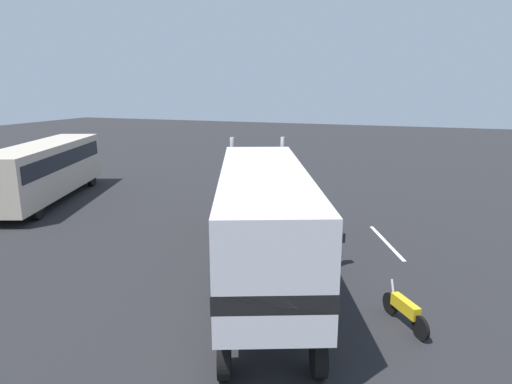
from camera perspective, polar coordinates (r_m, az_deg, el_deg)
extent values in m
plane|color=#232326|center=(21.53, -0.61, -4.58)|extent=(120.00, 120.00, 0.00)
cube|color=silver|center=(17.28, 6.22, -9.30)|extent=(4.10, 1.90, 0.01)
cube|color=silver|center=(20.39, 16.33, -6.18)|extent=(4.14, 1.79, 0.01)
cube|color=#B21919|center=(21.98, -0.02, 0.40)|extent=(2.58, 2.98, 1.20)
cube|color=#B21919|center=(20.31, 0.12, 0.76)|extent=(2.21, 2.84, 2.20)
cube|color=silver|center=(22.90, -0.09, 0.93)|extent=(0.83, 1.99, 1.08)
cube|color=black|center=(21.97, -0.02, 0.55)|extent=(2.60, 3.02, 0.36)
cylinder|color=silver|center=(19.64, -3.04, 2.09)|extent=(0.18, 0.18, 3.40)
cylinder|color=silver|center=(19.71, 3.37, 2.12)|extent=(0.18, 0.18, 3.40)
cube|color=silver|center=(14.03, 0.95, -2.77)|extent=(10.73, 6.22, 2.80)
cube|color=black|center=(14.15, 0.94, -4.40)|extent=(10.74, 6.25, 0.44)
cylinder|color=silver|center=(21.03, -3.47, -2.34)|extent=(1.44, 1.07, 0.64)
cylinder|color=black|center=(22.55, -2.84, -2.29)|extent=(1.13, 0.68, 1.10)
cylinder|color=black|center=(22.62, 2.75, -2.25)|extent=(1.13, 0.68, 1.10)
cylinder|color=black|center=(20.35, -2.96, -4.05)|extent=(1.13, 0.68, 1.10)
cylinder|color=black|center=(20.42, 3.24, -3.99)|extent=(1.13, 0.68, 1.10)
cylinder|color=black|center=(15.70, -3.32, -9.50)|extent=(1.13, 0.68, 1.10)
cylinder|color=black|center=(15.79, 4.79, -9.39)|extent=(1.13, 0.68, 1.10)
cylinder|color=black|center=(11.06, -4.08, -20.17)|extent=(1.13, 0.68, 1.10)
cylinder|color=black|center=(11.19, 7.97, -19.85)|extent=(1.13, 0.68, 1.10)
cylinder|color=#2D3347|center=(17.17, 10.35, -8.15)|extent=(0.18, 0.18, 0.82)
cylinder|color=#2D3347|center=(17.29, 10.13, -7.98)|extent=(0.18, 0.18, 0.82)
cylinder|color=#A5728C|center=(16.99, 10.34, -5.87)|extent=(0.34, 0.34, 0.58)
sphere|color=tan|center=(16.86, 10.40, -4.57)|extent=(0.23, 0.23, 0.23)
cube|color=black|center=(17.06, 10.95, -5.71)|extent=(0.30, 0.28, 0.36)
cube|color=#BFB29E|center=(28.72, -25.39, 2.71)|extent=(11.21, 6.12, 2.90)
cube|color=black|center=(28.63, -25.50, 3.84)|extent=(10.61, 5.93, 0.90)
cylinder|color=black|center=(33.11, -23.98, 1.56)|extent=(1.04, 0.60, 1.00)
cylinder|color=black|center=(32.27, -20.31, 1.60)|extent=(1.04, 0.60, 1.00)
cylinder|color=black|center=(25.28, -26.21, -2.07)|extent=(1.04, 0.60, 1.00)
cylinder|color=black|center=(14.28, 16.80, -13.51)|extent=(0.59, 0.47, 0.66)
cylinder|color=black|center=(13.25, 20.34, -16.03)|extent=(0.59, 0.47, 0.66)
cube|color=gold|center=(13.63, 18.58, -13.69)|extent=(1.03, 0.84, 0.36)
cylinder|color=silver|center=(14.02, 17.16, -12.03)|extent=(0.27, 0.22, 0.69)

